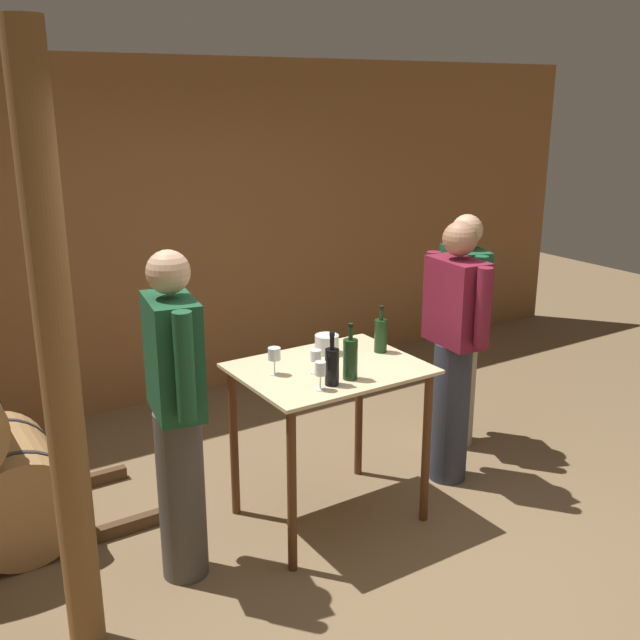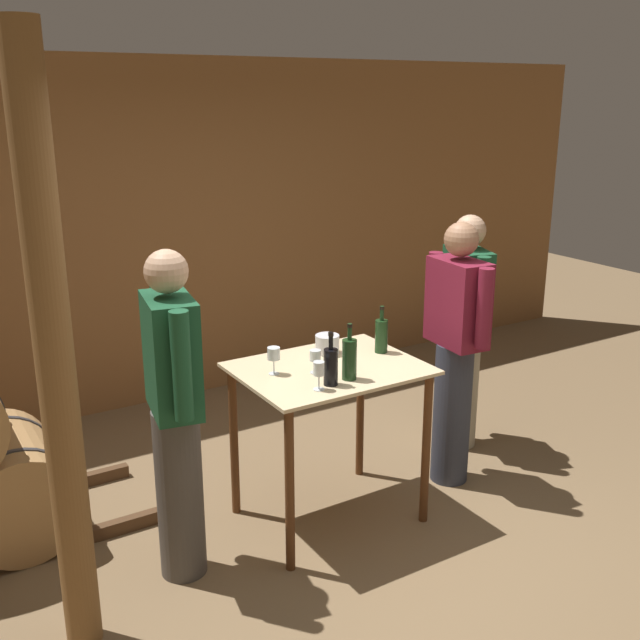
{
  "view_description": "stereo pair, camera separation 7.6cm",
  "coord_description": "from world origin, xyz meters",
  "px_view_note": "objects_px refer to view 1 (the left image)",
  "views": [
    {
      "loc": [
        -2.23,
        -2.88,
        2.43
      ],
      "look_at": [
        -0.06,
        0.51,
        1.2
      ],
      "focal_mm": 42.0,
      "sensor_mm": 36.0,
      "label": 1
    },
    {
      "loc": [
        -2.17,
        -2.92,
        2.43
      ],
      "look_at": [
        -0.06,
        0.51,
        1.2
      ],
      "focal_mm": 42.0,
      "sensor_mm": 36.0,
      "label": 2
    }
  ],
  "objects_px": {
    "wine_bottle_center": "(381,335)",
    "wine_glass_near_center": "(320,370)",
    "wine_glass_near_left": "(274,355)",
    "wine_bottle_left": "(350,358)",
    "ice_bucket": "(327,344)",
    "wine_glass_near_right": "(316,357)",
    "person_visitor_with_scarf": "(177,412)",
    "wooden_post": "(59,368)",
    "wine_bottle_far_left": "(332,365)",
    "person_host": "(462,327)",
    "person_visitor_bearded": "(454,348)"
  },
  "relations": [
    {
      "from": "wooden_post",
      "to": "wine_bottle_far_left",
      "type": "xyz_separation_m",
      "value": [
        1.39,
        0.07,
        -0.29
      ]
    },
    {
      "from": "person_host",
      "to": "person_visitor_bearded",
      "type": "relative_size",
      "value": 0.98
    },
    {
      "from": "person_visitor_with_scarf",
      "to": "wine_glass_near_right",
      "type": "bearing_deg",
      "value": 1.0
    },
    {
      "from": "ice_bucket",
      "to": "person_visitor_bearded",
      "type": "bearing_deg",
      "value": -15.86
    },
    {
      "from": "wine_bottle_far_left",
      "to": "wine_bottle_center",
      "type": "bearing_deg",
      "value": 27.75
    },
    {
      "from": "wine_glass_near_left",
      "to": "person_host",
      "type": "height_order",
      "value": "person_host"
    },
    {
      "from": "wine_bottle_center",
      "to": "wine_glass_near_left",
      "type": "height_order",
      "value": "wine_bottle_center"
    },
    {
      "from": "wine_glass_near_left",
      "to": "person_visitor_bearded",
      "type": "height_order",
      "value": "person_visitor_bearded"
    },
    {
      "from": "wooden_post",
      "to": "ice_bucket",
      "type": "relative_size",
      "value": 19.03
    },
    {
      "from": "wine_bottle_center",
      "to": "wine_glass_near_center",
      "type": "distance_m",
      "value": 0.69
    },
    {
      "from": "person_host",
      "to": "person_visitor_bearded",
      "type": "xyz_separation_m",
      "value": [
        -0.4,
        -0.36,
        0.02
      ]
    },
    {
      "from": "wooden_post",
      "to": "wine_glass_near_right",
      "type": "bearing_deg",
      "value": 10.49
    },
    {
      "from": "wine_glass_near_left",
      "to": "person_host",
      "type": "bearing_deg",
      "value": 9.21
    },
    {
      "from": "wine_bottle_left",
      "to": "person_visitor_with_scarf",
      "type": "bearing_deg",
      "value": 170.18
    },
    {
      "from": "wooden_post",
      "to": "person_visitor_with_scarf",
      "type": "xyz_separation_m",
      "value": [
        0.59,
        0.25,
        -0.43
      ]
    },
    {
      "from": "person_host",
      "to": "wooden_post",
      "type": "bearing_deg",
      "value": -167.52
    },
    {
      "from": "wine_bottle_center",
      "to": "person_host",
      "type": "relative_size",
      "value": 0.17
    },
    {
      "from": "wine_bottle_far_left",
      "to": "wine_bottle_center",
      "type": "relative_size",
      "value": 1.03
    },
    {
      "from": "wine_glass_near_right",
      "to": "person_visitor_bearded",
      "type": "bearing_deg",
      "value": 0.64
    },
    {
      "from": "wine_bottle_center",
      "to": "ice_bucket",
      "type": "height_order",
      "value": "wine_bottle_center"
    },
    {
      "from": "wine_glass_near_center",
      "to": "person_visitor_bearded",
      "type": "distance_m",
      "value": 1.17
    },
    {
      "from": "wine_glass_near_right",
      "to": "person_visitor_with_scarf",
      "type": "distance_m",
      "value": 0.83
    },
    {
      "from": "wine_bottle_far_left",
      "to": "person_visitor_with_scarf",
      "type": "relative_size",
      "value": 0.17
    },
    {
      "from": "wooden_post",
      "to": "ice_bucket",
      "type": "xyz_separation_m",
      "value": [
        1.64,
        0.5,
        -0.34
      ]
    },
    {
      "from": "wine_glass_near_left",
      "to": "wine_glass_near_right",
      "type": "xyz_separation_m",
      "value": [
        0.2,
        -0.1,
        -0.02
      ]
    },
    {
      "from": "person_host",
      "to": "person_visitor_with_scarf",
      "type": "xyz_separation_m",
      "value": [
        -2.25,
        -0.38,
        0.04
      ]
    },
    {
      "from": "wine_bottle_center",
      "to": "person_visitor_with_scarf",
      "type": "xyz_separation_m",
      "value": [
        -1.33,
        -0.1,
        -0.14
      ]
    },
    {
      "from": "wine_glass_near_left",
      "to": "wine_glass_near_center",
      "type": "height_order",
      "value": "same"
    },
    {
      "from": "wooden_post",
      "to": "wine_bottle_center",
      "type": "distance_m",
      "value": 1.97
    },
    {
      "from": "wine_glass_near_right",
      "to": "wooden_post",
      "type": "bearing_deg",
      "value": -169.51
    },
    {
      "from": "wine_bottle_center",
      "to": "wine_glass_near_center",
      "type": "height_order",
      "value": "wine_bottle_center"
    },
    {
      "from": "wine_glass_near_center",
      "to": "wine_glass_near_right",
      "type": "relative_size",
      "value": 1.17
    },
    {
      "from": "wine_bottle_far_left",
      "to": "wine_glass_near_center",
      "type": "height_order",
      "value": "wine_bottle_far_left"
    },
    {
      "from": "wine_glass_near_center",
      "to": "person_visitor_with_scarf",
      "type": "height_order",
      "value": "person_visitor_with_scarf"
    },
    {
      "from": "wine_bottle_center",
      "to": "wine_glass_near_center",
      "type": "relative_size",
      "value": 1.85
    },
    {
      "from": "wine_bottle_center",
      "to": "wine_glass_near_left",
      "type": "distance_m",
      "value": 0.71
    },
    {
      "from": "wine_glass_near_left",
      "to": "ice_bucket",
      "type": "xyz_separation_m",
      "value": [
        0.43,
        0.14,
        -0.06
      ]
    },
    {
      "from": "wine_glass_near_right",
      "to": "wine_bottle_center",
      "type": "bearing_deg",
      "value": 9.76
    },
    {
      "from": "wooden_post",
      "to": "person_host",
      "type": "xyz_separation_m",
      "value": [
        2.84,
        0.63,
        -0.47
      ]
    },
    {
      "from": "ice_bucket",
      "to": "person_host",
      "type": "height_order",
      "value": "person_host"
    },
    {
      "from": "wine_bottle_left",
      "to": "ice_bucket",
      "type": "xyz_separation_m",
      "value": [
        0.12,
        0.41,
        -0.06
      ]
    },
    {
      "from": "person_visitor_with_scarf",
      "to": "person_visitor_bearded",
      "type": "height_order",
      "value": "person_visitor_with_scarf"
    },
    {
      "from": "ice_bucket",
      "to": "person_visitor_with_scarf",
      "type": "relative_size",
      "value": 0.08
    },
    {
      "from": "wine_bottle_left",
      "to": "ice_bucket",
      "type": "distance_m",
      "value": 0.44
    },
    {
      "from": "wooden_post",
      "to": "wine_glass_near_center",
      "type": "distance_m",
      "value": 1.33
    },
    {
      "from": "wine_bottle_far_left",
      "to": "wine_glass_near_left",
      "type": "relative_size",
      "value": 1.9
    },
    {
      "from": "wine_bottle_center",
      "to": "person_visitor_bearded",
      "type": "bearing_deg",
      "value": -8.37
    },
    {
      "from": "ice_bucket",
      "to": "person_visitor_with_scarf",
      "type": "bearing_deg",
      "value": -166.45
    },
    {
      "from": "wine_glass_near_center",
      "to": "person_visitor_bearded",
      "type": "height_order",
      "value": "person_visitor_bearded"
    },
    {
      "from": "ice_bucket",
      "to": "person_host",
      "type": "distance_m",
      "value": 1.21
    }
  ]
}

